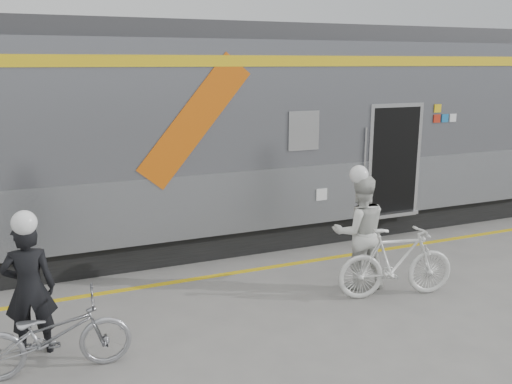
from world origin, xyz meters
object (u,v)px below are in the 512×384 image
woman (359,232)px  man (29,289)px  bicycle_right (396,262)px  bicycle_left (52,335)px

woman → man: bearing=14.8°
woman → bicycle_right: 0.72m
bicycle_left → woman: woman is taller
bicycle_left → bicycle_right: bearing=-83.5°
man → bicycle_left: (0.20, -0.55, -0.37)m
bicycle_right → man: bearing=98.3°
bicycle_left → woman: 4.60m
bicycle_left → man: bearing=24.1°
man → bicycle_right: bearing=-179.9°
bicycle_left → woman: (4.52, 0.75, 0.43)m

